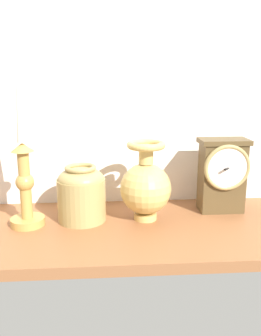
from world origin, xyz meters
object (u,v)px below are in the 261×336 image
Objects in this scene: candlestick_tall_left at (24,176)px; brass_vase_jar at (81,192)px; brass_vase_bulbous at (146,186)px; mantel_clock at (222,174)px.

candlestick_tall_left is 13.68cm from brass_vase_jar.
brass_vase_bulbous is 15.46cm from brass_vase_jar.
mantel_clock is 1.38× the size of brass_vase_jar.
candlestick_tall_left reaches higher than mantel_clock.
mantel_clock is at bearing 5.89° from brass_vase_jar.
brass_vase_jar is (-15.38, 0.55, -1.48)cm from brass_vase_bulbous.
brass_vase_jar is at bearing -174.11° from mantel_clock.
mantel_clock is 48.45cm from candlestick_tall_left.
brass_vase_jar is at bearing 177.96° from brass_vase_bulbous.
brass_vase_bulbous is (27.95, 1.66, -3.46)cm from candlestick_tall_left.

